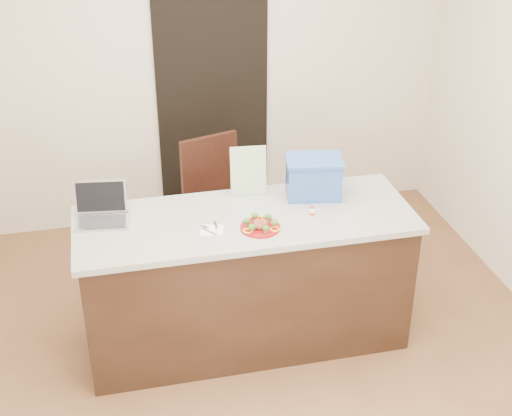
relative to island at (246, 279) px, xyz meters
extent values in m
plane|color=brown|center=(0.00, -0.25, -0.46)|extent=(4.00, 4.00, 0.00)
plane|color=beige|center=(0.00, 1.75, 0.89)|extent=(4.00, 0.00, 4.00)
cube|color=black|center=(0.10, 1.73, 0.54)|extent=(0.90, 0.02, 2.00)
cube|color=black|center=(0.00, 0.00, -0.02)|extent=(2.00, 0.70, 0.88)
cube|color=beige|center=(0.00, 0.00, 0.44)|extent=(2.06, 0.76, 0.04)
cylinder|color=maroon|center=(0.06, -0.15, 0.46)|extent=(0.24, 0.24, 0.01)
torus|color=maroon|center=(0.06, -0.15, 0.47)|extent=(0.23, 0.23, 0.01)
sphere|color=brown|center=(0.06, -0.15, 0.49)|extent=(0.03, 0.03, 0.03)
sphere|color=brown|center=(0.04, -0.13, 0.49)|extent=(0.03, 0.03, 0.03)
sphere|color=brown|center=(0.03, -0.14, 0.49)|extent=(0.03, 0.03, 0.03)
sphere|color=brown|center=(0.03, -0.16, 0.49)|extent=(0.03, 0.03, 0.03)
sphere|color=brown|center=(0.03, -0.18, 0.49)|extent=(0.03, 0.03, 0.03)
sphere|color=brown|center=(0.05, -0.18, 0.49)|extent=(0.03, 0.03, 0.03)
sphere|color=brown|center=(0.07, -0.18, 0.49)|extent=(0.03, 0.03, 0.03)
sphere|color=brown|center=(0.08, -0.17, 0.49)|extent=(0.03, 0.03, 0.03)
sphere|color=brown|center=(0.09, -0.15, 0.49)|extent=(0.03, 0.03, 0.03)
sphere|color=brown|center=(0.08, -0.13, 0.49)|extent=(0.03, 0.03, 0.03)
ellipsoid|color=#215015|center=(0.12, -0.10, 0.50)|extent=(0.04, 0.04, 0.03)
ellipsoid|color=#215015|center=(0.04, -0.08, 0.50)|extent=(0.04, 0.04, 0.03)
ellipsoid|color=#215015|center=(-0.02, -0.13, 0.50)|extent=(0.04, 0.04, 0.03)
ellipsoid|color=#215015|center=(-0.01, -0.21, 0.50)|extent=(0.04, 0.04, 0.03)
ellipsoid|color=#215015|center=(0.07, -0.23, 0.50)|extent=(0.04, 0.04, 0.03)
ellipsoid|color=#215015|center=(0.13, -0.18, 0.50)|extent=(0.04, 0.04, 0.03)
torus|color=yellow|center=(0.06, -0.06, 0.48)|extent=(0.06, 0.06, 0.01)
torus|color=yellow|center=(-0.03, -0.19, 0.48)|extent=(0.06, 0.06, 0.01)
torus|color=yellow|center=(0.13, -0.21, 0.48)|extent=(0.06, 0.06, 0.01)
cube|color=silver|center=(-0.22, -0.12, 0.46)|extent=(0.16, 0.16, 0.01)
cube|color=#B1B1B6|center=(-0.24, -0.14, 0.47)|extent=(0.07, 0.10, 0.00)
cube|color=#B1B1B6|center=(-0.24, -0.07, 0.47)|extent=(0.05, 0.06, 0.00)
cube|color=silver|center=(-0.19, -0.16, 0.47)|extent=(0.02, 0.08, 0.01)
cube|color=#B1B1B6|center=(-0.19, -0.07, 0.47)|extent=(0.01, 0.10, 0.00)
cylinder|color=white|center=(0.39, -0.08, 0.48)|extent=(0.03, 0.03, 0.05)
cylinder|color=white|center=(0.39, -0.08, 0.51)|extent=(0.02, 0.02, 0.01)
cylinder|color=#B03612|center=(0.39, -0.08, 0.52)|extent=(0.02, 0.02, 0.01)
cylinder|color=#B03612|center=(0.39, -0.08, 0.48)|extent=(0.03, 0.03, 0.02)
cube|color=#AAABAF|center=(-0.84, 0.12, 0.46)|extent=(0.34, 0.26, 0.01)
cube|color=#AAABAF|center=(-0.84, 0.23, 0.58)|extent=(0.32, 0.10, 0.21)
cube|color=black|center=(-0.84, 0.23, 0.58)|extent=(0.29, 0.08, 0.18)
cube|color=#2A292C|center=(-0.84, 0.11, 0.47)|extent=(0.29, 0.19, 0.00)
cube|color=silver|center=(0.08, 0.29, 0.62)|extent=(0.23, 0.07, 0.32)
cube|color=#294F95|center=(0.48, 0.18, 0.58)|extent=(0.37, 0.29, 0.24)
cube|color=#294F95|center=(0.48, 0.18, 0.70)|extent=(0.39, 0.32, 0.02)
cube|color=black|center=(-0.05, 0.84, 0.02)|extent=(0.56, 0.56, 0.04)
cube|color=black|center=(-0.05, 1.05, 0.30)|extent=(0.44, 0.17, 0.51)
cylinder|color=black|center=(-0.24, 0.65, -0.22)|extent=(0.04, 0.04, 0.48)
cylinder|color=black|center=(0.14, 0.65, -0.22)|extent=(0.04, 0.04, 0.48)
cylinder|color=black|center=(-0.24, 1.04, -0.22)|extent=(0.04, 0.04, 0.48)
cylinder|color=black|center=(0.14, 1.04, -0.22)|extent=(0.04, 0.04, 0.48)
camera|label=1|loc=(-0.77, -3.67, 2.58)|focal=50.00mm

